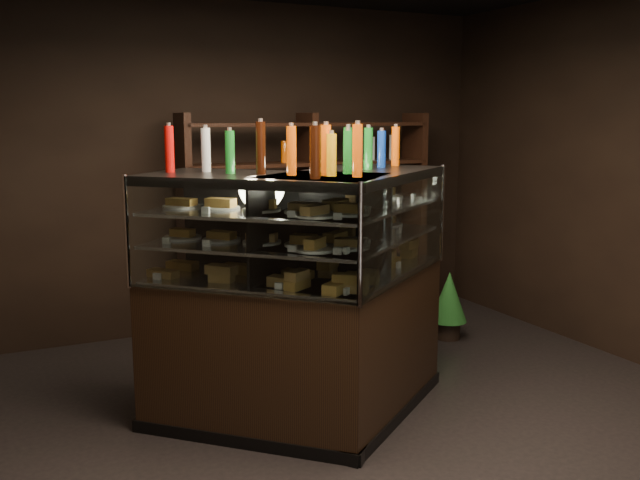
# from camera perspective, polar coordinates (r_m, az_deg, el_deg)

# --- Properties ---
(ground) EXTENTS (5.00, 5.00, 0.00)m
(ground) POSITION_cam_1_polar(r_m,az_deg,el_deg) (4.82, 3.98, -14.29)
(ground) COLOR black
(ground) RESTS_ON ground
(room_shell) EXTENTS (5.02, 5.02, 3.01)m
(room_shell) POSITION_cam_1_polar(r_m,az_deg,el_deg) (4.40, 4.28, 9.44)
(room_shell) COLOR black
(room_shell) RESTS_ON ground
(display_case) EXTENTS (2.25, 1.58, 1.63)m
(display_case) POSITION_cam_1_polar(r_m,az_deg,el_deg) (4.69, -0.84, -7.90)
(display_case) COLOR black
(display_case) RESTS_ON ground
(food_display) EXTENTS (1.79, 1.05, 0.49)m
(food_display) POSITION_cam_1_polar(r_m,az_deg,el_deg) (4.52, -0.85, 0.82)
(food_display) COLOR #BD8943
(food_display) RESTS_ON display_case
(bottles_top) EXTENTS (1.61, 0.91, 0.30)m
(bottles_top) POSITION_cam_1_polar(r_m,az_deg,el_deg) (4.47, -0.89, 7.21)
(bottles_top) COLOR silver
(bottles_top) RESTS_ON display_case
(potted_conifer) EXTENTS (0.32, 0.32, 0.69)m
(potted_conifer) POSITION_cam_1_polar(r_m,az_deg,el_deg) (6.46, 10.29, -4.40)
(potted_conifer) COLOR black
(potted_conifer) RESTS_ON ground
(back_shelving) EXTENTS (2.33, 0.46, 2.00)m
(back_shelving) POSITION_cam_1_polar(r_m,az_deg,el_deg) (6.60, -1.01, -2.03)
(back_shelving) COLOR black
(back_shelving) RESTS_ON ground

